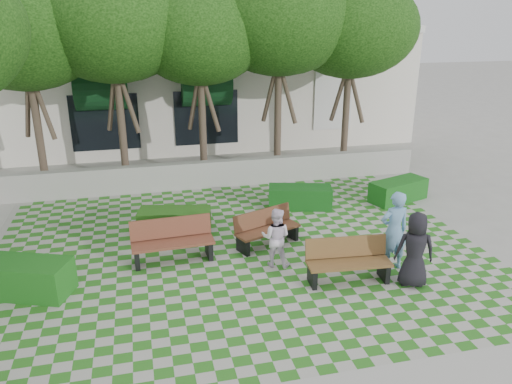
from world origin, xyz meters
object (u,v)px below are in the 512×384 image
object	(u,v)px
person_blue	(394,231)
hedge_midright	(300,197)
hedge_midleft	(175,221)
bench_east	(348,261)
hedge_west	(19,277)
person_dark	(415,250)
bench_west	(172,241)
person_white	(276,237)
hedge_east	(398,190)
bench_mid	(266,229)

from	to	relation	value
person_blue	hedge_midright	bearing A→B (deg)	-79.78
hedge_midleft	person_blue	xyz separation A→B (m)	(4.74, -3.20, 0.62)
bench_east	hedge_west	world-z (taller)	bench_east
hedge_west	person_dark	size ratio (longest dim) A/B	1.27
hedge_midright	hedge_west	size ratio (longest dim) A/B	0.88
bench_west	hedge_west	world-z (taller)	bench_west
person_white	hedge_midright	bearing A→B (deg)	-91.19
bench_east	bench_west	xyz separation A→B (m)	(-3.69, 1.90, 0.02)
hedge_east	person_dark	distance (m)	5.38
hedge_east	hedge_midright	size ratio (longest dim) A/B	1.01
bench_west	hedge_west	distance (m)	3.38
hedge_midright	person_blue	world-z (taller)	person_blue
hedge_midright	person_dark	bearing A→B (deg)	-79.44
person_blue	person_white	world-z (taller)	person_blue
bench_west	person_blue	world-z (taller)	person_blue
person_white	person_dark	bearing A→B (deg)	175.18
bench_mid	bench_west	xyz separation A→B (m)	(-2.40, -0.30, 0.05)
bench_east	hedge_midleft	world-z (taller)	bench_east
person_white	hedge_midleft	bearing A→B (deg)	-22.69
person_blue	person_white	bearing A→B (deg)	-17.95
bench_mid	person_blue	size ratio (longest dim) A/B	0.96
hedge_midleft	person_dark	bearing A→B (deg)	-39.67
hedge_midright	person_dark	distance (m)	5.10
person_blue	bench_west	bearing A→B (deg)	-19.29
hedge_east	person_white	world-z (taller)	person_white
hedge_midright	person_white	xyz separation A→B (m)	(-1.73, -3.42, 0.38)
bench_east	hedge_midleft	bearing A→B (deg)	140.02
hedge_west	person_white	bearing A→B (deg)	-0.55
person_dark	hedge_midright	bearing A→B (deg)	-60.11
bench_west	hedge_east	world-z (taller)	bench_west
bench_east	hedge_east	distance (m)	5.64
bench_mid	person_white	distance (m)	1.16
person_dark	person_blue	bearing A→B (deg)	-64.77
hedge_west	person_dark	distance (m)	8.45
person_blue	hedge_midleft	bearing A→B (deg)	-35.27
hedge_east	person_blue	world-z (taller)	person_blue
bench_east	bench_west	distance (m)	4.15
bench_east	hedge_midright	distance (m)	4.51
bench_west	person_white	size ratio (longest dim) A/B	1.38
hedge_midleft	person_blue	distance (m)	5.75
bench_east	hedge_midleft	xyz separation A→B (m)	(-3.51, 3.50, -0.14)
person_blue	person_dark	xyz separation A→B (m)	(0.08, -0.79, -0.11)
person_white	hedge_east	bearing A→B (deg)	-120.95
hedge_midleft	hedge_midright	bearing A→B (deg)	14.35
person_blue	hedge_east	bearing A→B (deg)	-121.70
bench_east	hedge_midright	xyz separation A→B (m)	(0.38, 4.49, -0.14)
bench_east	bench_mid	bearing A→B (deg)	125.31
hedge_midleft	hedge_west	size ratio (longest dim) A/B	0.89
hedge_east	hedge_west	size ratio (longest dim) A/B	0.89
bench_mid	hedge_east	world-z (taller)	bench_mid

